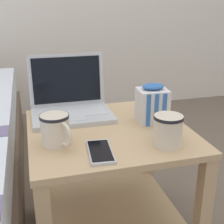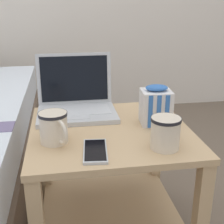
# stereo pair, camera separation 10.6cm
# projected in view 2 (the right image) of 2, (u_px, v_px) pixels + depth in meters

# --- Properties ---
(bedside_table) EXTENTS (0.57, 0.56, 0.49)m
(bedside_table) POSITION_uv_depth(u_px,v_px,m) (110.00, 171.00, 1.19)
(bedside_table) COLOR tan
(bedside_table) RESTS_ON ground_plane
(laptop) EXTENTS (0.31, 0.25, 0.23)m
(laptop) POSITION_uv_depth(u_px,v_px,m) (76.00, 102.00, 1.27)
(laptop) COLOR #B7BABC
(laptop) RESTS_ON bedside_table
(mug_front_left) EXTENTS (0.11, 0.12, 0.10)m
(mug_front_left) POSITION_uv_depth(u_px,v_px,m) (166.00, 131.00, 0.97)
(mug_front_left) COLOR beige
(mug_front_left) RESTS_ON bedside_table
(mug_front_right) EXTENTS (0.09, 0.13, 0.10)m
(mug_front_right) POSITION_uv_depth(u_px,v_px,m) (54.00, 126.00, 1.01)
(mug_front_right) COLOR beige
(mug_front_right) RESTS_ON bedside_table
(snack_bag) EXTENTS (0.12, 0.11, 0.15)m
(snack_bag) POSITION_uv_depth(u_px,v_px,m) (156.00, 106.00, 1.16)
(snack_bag) COLOR silver
(snack_bag) RESTS_ON bedside_table
(cell_phone) EXTENTS (0.09, 0.16, 0.01)m
(cell_phone) POSITION_uv_depth(u_px,v_px,m) (95.00, 151.00, 0.96)
(cell_phone) COLOR #B7BABC
(cell_phone) RESTS_ON bedside_table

